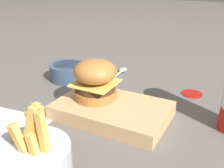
# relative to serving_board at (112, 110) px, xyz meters

# --- Properties ---
(ground_plane) EXTENTS (6.00, 6.00, 0.00)m
(ground_plane) POSITION_rel_serving_board_xyz_m (0.01, -0.03, -0.02)
(ground_plane) COLOR #5B5651
(serving_board) EXTENTS (0.26, 0.16, 0.03)m
(serving_board) POSITION_rel_serving_board_xyz_m (0.00, 0.00, 0.00)
(serving_board) COLOR tan
(serving_board) RESTS_ON ground_plane
(burger) EXTENTS (0.10, 0.10, 0.10)m
(burger) POSITION_rel_serving_board_xyz_m (-0.05, 0.01, 0.07)
(burger) COLOR #AD6B33
(burger) RESTS_ON serving_board
(side_bowl) EXTENTS (0.12, 0.12, 0.05)m
(side_bowl) POSITION_rel_serving_board_xyz_m (-0.23, 0.15, 0.01)
(side_bowl) COLOR #384C66
(side_bowl) RESTS_ON ground_plane
(spoon) EXTENTS (0.03, 0.15, 0.01)m
(spoon) POSITION_rel_serving_board_xyz_m (-0.11, 0.27, -0.01)
(spoon) COLOR #B2B2B7
(spoon) RESTS_ON ground_plane
(ketchup_puddle) EXTENTS (0.06, 0.06, 0.00)m
(ketchup_puddle) POSITION_rel_serving_board_xyz_m (0.14, 0.22, -0.01)
(ketchup_puddle) COLOR #9E140F
(ketchup_puddle) RESTS_ON ground_plane
(parchment_square) EXTENTS (0.18, 0.18, 0.00)m
(parchment_square) POSITION_rel_serving_board_xyz_m (-0.18, -0.16, -0.02)
(parchment_square) COLOR beige
(parchment_square) RESTS_ON ground_plane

